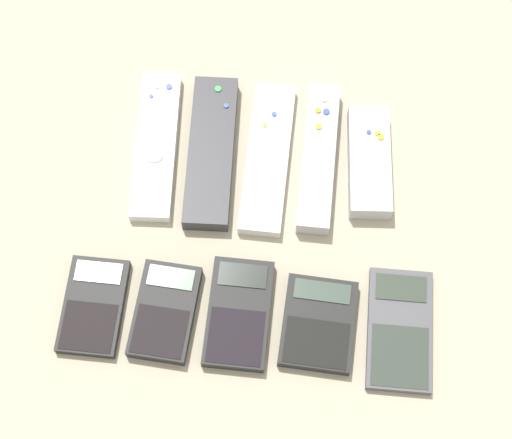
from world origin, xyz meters
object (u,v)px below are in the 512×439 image
at_px(remote_1, 211,152).
at_px(calculator_3, 318,324).
at_px(calculator_1, 165,311).
at_px(calculator_4, 400,329).
at_px(remote_4, 369,162).
at_px(remote_2, 268,158).
at_px(remote_3, 319,158).
at_px(calculator_0, 94,306).
at_px(calculator_2, 239,313).
at_px(remote_0, 156,146).

bearing_deg(remote_1, calculator_3, -56.98).
bearing_deg(calculator_1, calculator_3, 4.31).
xyz_separation_m(calculator_1, calculator_4, (0.29, 0.00, -0.00)).
bearing_deg(remote_4, calculator_1, -140.52).
relative_size(remote_2, calculator_3, 1.84).
distance_m(remote_3, calculator_0, 0.35).
relative_size(remote_1, calculator_3, 1.84).
relative_size(remote_4, calculator_0, 1.26).
xyz_separation_m(remote_3, calculator_2, (-0.08, -0.22, -0.00)).
relative_size(remote_3, calculator_3, 1.78).
bearing_deg(remote_0, calculator_3, -47.57).
xyz_separation_m(remote_1, calculator_0, (-0.12, -0.22, -0.00)).
distance_m(calculator_0, calculator_4, 0.38).
distance_m(remote_2, calculator_0, 0.30).
relative_size(remote_3, calculator_0, 1.70).
bearing_deg(remote_2, calculator_2, -93.32).
bearing_deg(remote_0, calculator_4, -37.27).
xyz_separation_m(remote_4, calculator_4, (0.05, -0.22, -0.01)).
height_order(remote_0, calculator_0, remote_0).
bearing_deg(calculator_1, calculator_4, 4.61).
height_order(calculator_1, calculator_4, calculator_1).
height_order(remote_4, calculator_2, remote_4).
bearing_deg(calculator_4, remote_3, 116.60).
bearing_deg(calculator_0, remote_0, 79.17).
bearing_deg(calculator_1, remote_4, 46.95).
bearing_deg(remote_4, calculator_3, -106.93).
xyz_separation_m(remote_4, calculator_2, (-0.15, -0.22, -0.01)).
xyz_separation_m(remote_1, calculator_1, (-0.03, -0.22, -0.00)).
bearing_deg(calculator_3, calculator_1, -176.64).
height_order(remote_1, remote_3, remote_3).
xyz_separation_m(remote_4, calculator_1, (-0.24, -0.23, -0.00)).
bearing_deg(calculator_3, remote_0, 138.43).
height_order(remote_3, calculator_0, remote_3).
bearing_deg(remote_1, calculator_4, -42.79).
distance_m(remote_2, calculator_1, 0.25).
distance_m(remote_2, calculator_4, 0.28).
bearing_deg(remote_4, calculator_4, -81.88).
bearing_deg(remote_3, calculator_4, -62.24).
height_order(calculator_2, calculator_4, calculator_2).
xyz_separation_m(remote_0, calculator_1, (0.04, -0.23, 0.00)).
bearing_deg(remote_0, remote_4, -3.42).
relative_size(remote_4, calculator_3, 1.32).
bearing_deg(calculator_4, remote_2, 129.19).
bearing_deg(remote_3, calculator_0, -138.35).
height_order(calculator_1, calculator_3, same).
relative_size(remote_1, calculator_0, 1.76).
distance_m(remote_4, calculator_3, 0.23).
bearing_deg(remote_3, calculator_2, -109.98).
relative_size(remote_1, calculator_2, 1.58).
height_order(remote_0, calculator_2, same).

